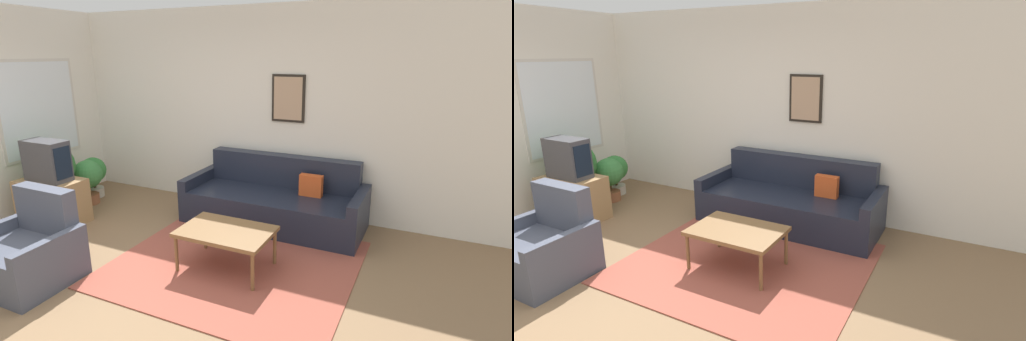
# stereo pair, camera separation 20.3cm
# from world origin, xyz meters

# --- Properties ---
(ground_plane) EXTENTS (16.00, 16.00, 0.00)m
(ground_plane) POSITION_xyz_m (0.00, 0.00, 0.00)
(ground_plane) COLOR #846647
(area_rug) EXTENTS (2.41, 2.11, 0.01)m
(area_rug) POSITION_xyz_m (0.74, 1.08, 0.01)
(area_rug) COLOR #9E4C3D
(area_rug) RESTS_ON ground_plane
(wall_back) EXTENTS (8.00, 0.09, 2.70)m
(wall_back) POSITION_xyz_m (0.00, 2.70, 1.35)
(wall_back) COLOR white
(wall_back) RESTS_ON ground_plane
(couch) EXTENTS (2.25, 0.90, 0.83)m
(couch) POSITION_xyz_m (0.71, 2.23, 0.29)
(couch) COLOR #1E2333
(couch) RESTS_ON ground_plane
(coffee_table) EXTENTS (0.91, 0.62, 0.43)m
(coffee_table) POSITION_xyz_m (0.70, 0.97, 0.39)
(coffee_table) COLOR brown
(coffee_table) RESTS_ON ground_plane
(tv_stand) EXTENTS (0.80, 0.51, 0.57)m
(tv_stand) POSITION_xyz_m (-1.88, 1.07, 0.29)
(tv_stand) COLOR #A87F51
(tv_stand) RESTS_ON ground_plane
(tv) EXTENTS (0.57, 0.28, 0.51)m
(tv) POSITION_xyz_m (-1.88, 1.07, 0.82)
(tv) COLOR #424247
(tv) RESTS_ON tv_stand
(armchair) EXTENTS (0.86, 0.76, 0.86)m
(armchair) POSITION_xyz_m (-0.92, 0.01, 0.28)
(armchair) COLOR #474C5B
(armchair) RESTS_ON ground_plane
(potted_plant_tall) EXTENTS (0.61, 0.61, 0.97)m
(potted_plant_tall) POSITION_xyz_m (-2.12, 1.29, 0.64)
(potted_plant_tall) COLOR slate
(potted_plant_tall) RESTS_ON ground_plane
(potted_plant_by_window) EXTENTS (0.38, 0.38, 0.61)m
(potted_plant_by_window) POSITION_xyz_m (-2.15, 2.01, 0.37)
(potted_plant_by_window) COLOR beige
(potted_plant_by_window) RESTS_ON ground_plane
(potted_plant_small) EXTENTS (0.41, 0.41, 0.64)m
(potted_plant_small) POSITION_xyz_m (-1.99, 1.76, 0.39)
(potted_plant_small) COLOR #935638
(potted_plant_small) RESTS_ON ground_plane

